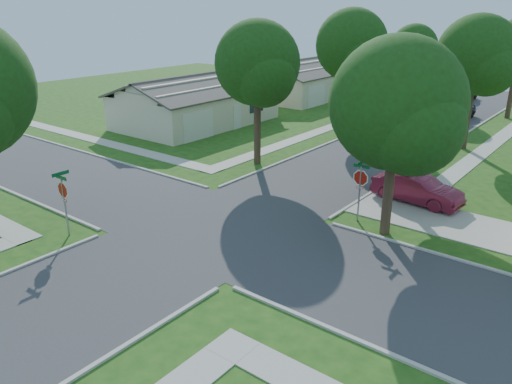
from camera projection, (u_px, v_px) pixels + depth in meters
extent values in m
plane|color=#1E4A14|center=(218.00, 228.00, 23.03)|extent=(100.00, 100.00, 0.00)
cube|color=#333335|center=(218.00, 227.00, 23.03)|extent=(7.00, 100.00, 0.02)
cube|color=#9E9B91|center=(501.00, 137.00, 38.69)|extent=(1.20, 40.00, 0.04)
cube|color=#9E9B91|center=(359.00, 117.00, 45.73)|extent=(1.20, 40.00, 0.04)
cube|color=#9E9B91|center=(442.00, 221.00, 23.71)|extent=(8.80, 3.60, 0.05)
cube|color=gray|center=(65.00, 207.00, 21.80)|extent=(0.06, 0.06, 2.70)
cylinder|color=white|center=(63.00, 190.00, 21.52)|extent=(1.05, 0.02, 1.05)
cylinder|color=#AE170C|center=(63.00, 190.00, 21.52)|extent=(0.90, 0.03, 0.90)
cube|color=#AE170C|center=(64.00, 200.00, 21.69)|extent=(0.34, 0.03, 0.12)
cube|color=white|center=(64.00, 200.00, 21.69)|extent=(0.30, 0.03, 0.08)
cube|color=#0C5426|center=(61.00, 178.00, 21.32)|extent=(0.80, 0.02, 0.16)
cube|color=#0C5426|center=(60.00, 174.00, 21.26)|extent=(0.02, 0.80, 0.16)
cube|color=gray|center=(359.00, 194.00, 23.32)|extent=(0.06, 0.06, 2.70)
cylinder|color=white|center=(361.00, 178.00, 23.04)|extent=(1.05, 0.02, 1.05)
cylinder|color=#AE170C|center=(361.00, 178.00, 23.04)|extent=(0.90, 0.03, 0.90)
cube|color=#AE170C|center=(360.00, 187.00, 23.20)|extent=(0.34, 0.03, 0.12)
cube|color=white|center=(360.00, 187.00, 23.20)|extent=(0.30, 0.03, 0.08)
cube|color=#0C5426|center=(362.00, 166.00, 22.84)|extent=(0.80, 0.02, 0.16)
cube|color=#0C5426|center=(362.00, 162.00, 22.77)|extent=(0.02, 0.80, 0.16)
cylinder|color=#38281C|center=(398.00, 160.00, 26.27)|extent=(0.44, 0.44, 3.95)
sphere|color=#1C390E|center=(406.00, 85.00, 24.90)|extent=(4.80, 4.80, 4.80)
sphere|color=#1C390E|center=(417.00, 101.00, 24.27)|extent=(3.46, 3.46, 3.46)
sphere|color=#1C390E|center=(396.00, 92.00, 25.93)|extent=(3.26, 3.26, 3.26)
cylinder|color=#38281C|center=(467.00, 119.00, 35.06)|extent=(0.44, 0.44, 4.30)
sphere|color=#1C390E|center=(477.00, 55.00, 33.53)|extent=(5.40, 5.40, 5.40)
sphere|color=#1C390E|center=(488.00, 67.00, 32.83)|extent=(3.89, 3.89, 3.89)
sphere|color=#1C390E|center=(466.00, 61.00, 34.69)|extent=(3.67, 3.67, 3.67)
cylinder|color=#38281C|center=(511.00, 95.00, 44.67)|extent=(0.44, 0.44, 4.20)
sphere|color=#1C390E|center=(511.00, 52.00, 44.29)|extent=(3.40, 3.40, 3.40)
cylinder|color=#38281C|center=(257.00, 131.00, 31.64)|extent=(0.44, 0.44, 4.25)
sphere|color=#1C390E|center=(257.00, 63.00, 30.15)|extent=(5.20, 5.20, 5.20)
sphere|color=#1C390E|center=(264.00, 76.00, 29.47)|extent=(3.74, 3.74, 3.74)
sphere|color=#1C390E|center=(254.00, 70.00, 31.26)|extent=(3.54, 3.54, 3.54)
cylinder|color=#38281C|center=(348.00, 103.00, 40.46)|extent=(0.44, 0.44, 4.44)
sphere|color=#1C390E|center=(352.00, 45.00, 38.86)|extent=(5.60, 5.60, 5.60)
sphere|color=#1C390E|center=(359.00, 55.00, 38.13)|extent=(4.03, 4.03, 4.03)
sphere|color=#1C390E|center=(346.00, 51.00, 40.06)|extent=(3.81, 3.81, 3.81)
cylinder|color=#38281C|center=(410.00, 87.00, 50.14)|extent=(0.44, 0.44, 3.90)
sphere|color=#1C390E|center=(414.00, 48.00, 48.82)|extent=(4.60, 4.60, 4.60)
sphere|color=#1C390E|center=(419.00, 55.00, 48.21)|extent=(3.31, 3.31, 3.31)
sphere|color=#1C390E|center=(409.00, 52.00, 49.80)|extent=(3.13, 3.13, 3.13)
cylinder|color=#38281C|center=(388.00, 196.00, 21.88)|extent=(0.44, 0.44, 3.54)
sphere|color=#1C390E|center=(397.00, 103.00, 20.44)|extent=(5.60, 5.60, 5.60)
sphere|color=#1C390E|center=(413.00, 126.00, 19.71)|extent=(4.03, 4.03, 4.03)
sphere|color=#1C390E|center=(384.00, 112.00, 21.64)|extent=(3.81, 3.81, 3.81)
cube|color=beige|center=(196.00, 107.00, 42.83)|extent=(8.00, 13.00, 2.80)
cube|color=#403B37|center=(213.00, 86.00, 40.96)|extent=(4.42, 13.60, 1.56)
cube|color=#403B37|center=(179.00, 81.00, 43.27)|extent=(4.42, 13.60, 1.56)
cube|color=silver|center=(199.00, 125.00, 37.74)|extent=(0.06, 3.20, 2.20)
cube|color=silver|center=(237.00, 117.00, 41.13)|extent=(0.06, 0.90, 2.00)
cube|color=#1E2633|center=(257.00, 106.00, 42.86)|extent=(0.06, 1.80, 1.10)
cube|color=beige|center=(304.00, 84.00, 55.38)|extent=(8.00, 13.00, 2.80)
cube|color=#403B37|center=(320.00, 67.00, 53.50)|extent=(4.42, 13.60, 1.56)
cube|color=#403B37|center=(290.00, 64.00, 55.81)|extent=(4.42, 13.60, 1.56)
cube|color=silver|center=(317.00, 96.00, 50.28)|extent=(0.06, 3.20, 2.20)
cube|color=silver|center=(339.00, 91.00, 53.67)|extent=(0.06, 0.90, 2.00)
cube|color=#1E2633|center=(350.00, 83.00, 55.40)|extent=(0.06, 1.80, 1.10)
imported|color=maroon|center=(417.00, 189.00, 25.73)|extent=(4.73, 2.00, 1.52)
imported|color=black|center=(458.00, 111.00, 44.92)|extent=(2.32, 4.52, 1.47)
imported|color=black|center=(464.00, 94.00, 53.48)|extent=(2.29, 5.01, 1.42)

